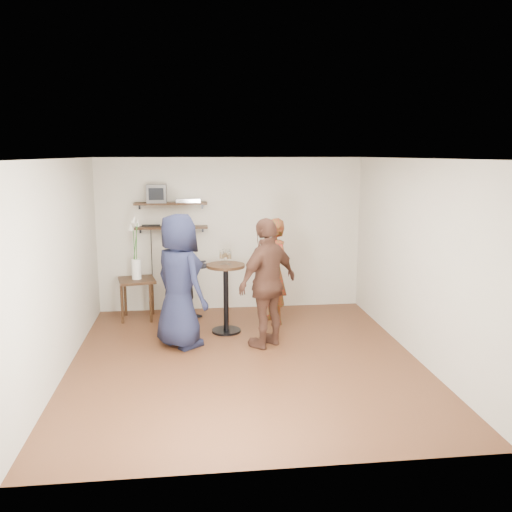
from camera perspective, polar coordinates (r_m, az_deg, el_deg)
The scene contains 18 objects.
room at distance 6.83m, azimuth -1.16°, elevation -0.74°, with size 4.58×5.08×2.68m.
shelf_upper at distance 9.08m, azimuth -8.96°, elevation 5.48°, with size 1.20×0.25×0.04m, color black.
shelf_lower at distance 9.13m, azimuth -8.89°, elevation 2.98°, with size 1.20×0.25×0.04m, color black.
crt_monitor at distance 9.08m, azimuth -10.41°, elevation 6.50°, with size 0.32×0.30×0.30m, color #59595B.
dvd_deck at distance 9.07m, azimuth -7.15°, elevation 5.83°, with size 0.40×0.24×0.06m, color silver.
radio at distance 9.12m, azimuth -8.70°, elevation 3.41°, with size 0.22×0.10×0.10m, color black.
power_strip at distance 9.19m, azimuth -11.00°, elevation 3.17°, with size 0.30×0.05×0.03m, color black.
side_table at distance 8.99m, azimuth -12.41°, elevation -3.05°, with size 0.66×0.66×0.67m.
vase_lilies at distance 8.89m, azimuth -12.53°, elevation -0.29°, with size 0.20×0.21×1.05m.
drinks_table at distance 8.12m, azimuth -3.19°, elevation -3.47°, with size 0.57×0.57×1.05m.
wine_glass_fl at distance 7.98m, azimuth -3.62°, elevation 0.08°, with size 0.07×0.07×0.21m.
wine_glass_fr at distance 7.97m, azimuth -2.84°, elevation 0.01°, with size 0.07×0.07×0.20m.
wine_glass_bl at distance 8.08m, azimuth -3.34°, elevation 0.25°, with size 0.07×0.07×0.22m.
wine_glass_br at distance 8.03m, azimuth -2.96°, elevation 0.22°, with size 0.07×0.07×0.22m.
person_plaid at distance 8.52m, azimuth 1.83°, elevation -1.64°, with size 0.61×0.40×1.67m, color maroon.
person_dark at distance 8.71m, azimuth -7.09°, elevation -1.67°, with size 0.78×0.61×1.60m, color black.
person_navy at distance 7.53m, azimuth -8.09°, elevation -2.63°, with size 0.91×0.59×1.87m, color #161A33.
person_brown at distance 7.47m, azimuth 1.24°, elevation -2.86°, with size 1.06×0.44×1.81m, color #46281E.
Camera 1 is at (-0.64, -6.67, 2.66)m, focal length 38.00 mm.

